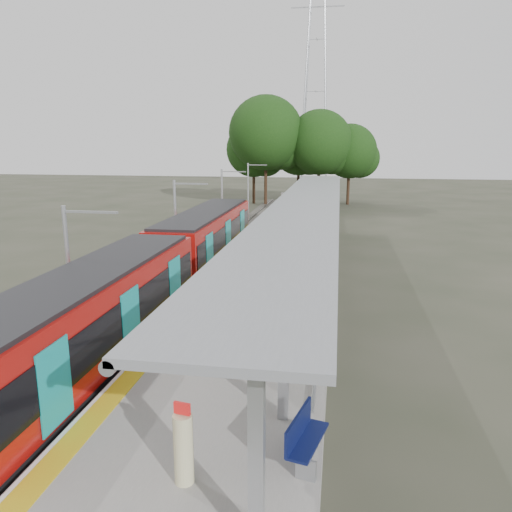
{
  "coord_description": "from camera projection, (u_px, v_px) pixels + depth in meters",
  "views": [
    {
      "loc": [
        3.14,
        -8.95,
        7.57
      ],
      "look_at": [
        -0.6,
        13.68,
        2.3
      ],
      "focal_mm": 35.0,
      "sensor_mm": 36.0,
      "label": 1
    }
  ],
  "objects": [
    {
      "name": "ground",
      "position": [
        181.0,
        500.0,
        10.8
      ],
      "size": [
        200.0,
        200.0,
        0.0
      ],
      "primitive_type": "plane",
      "color": "#474438",
      "rests_on": "ground"
    },
    {
      "name": "catenary_masts",
      "position": [
        177.0,
        223.0,
        29.41
      ],
      "size": [
        2.08,
        48.16,
        5.4
      ],
      "color": "#9EA0A5",
      "rests_on": "ground"
    },
    {
      "name": "trackbed",
      "position": [
        210.0,
        265.0,
        30.72
      ],
      "size": [
        3.0,
        70.0,
        0.24
      ],
      "primitive_type": "cube",
      "color": "#59544C",
      "rests_on": "ground"
    },
    {
      "name": "info_pillar_far",
      "position": [
        289.0,
        246.0,
        28.71
      ],
      "size": [
        0.37,
        0.37,
        1.66
      ],
      "rotation": [
        0.0,
        0.0,
        -0.33
      ],
      "color": "beige",
      "rests_on": "platform"
    },
    {
      "name": "info_pillar_near",
      "position": [
        184.0,
        448.0,
        9.71
      ],
      "size": [
        0.39,
        0.39,
        1.72
      ],
      "rotation": [
        0.0,
        0.0,
        -0.19
      ],
      "color": "beige",
      "rests_on": "platform"
    },
    {
      "name": "train",
      "position": [
        165.0,
        266.0,
        22.61
      ],
      "size": [
        2.74,
        27.6,
        3.62
      ],
      "color": "black",
      "rests_on": "ground"
    },
    {
      "name": "pylon",
      "position": [
        316.0,
        66.0,
        76.89
      ],
      "size": [
        8.0,
        4.0,
        38.0
      ],
      "primitive_type": null,
      "color": "#9EA0A5",
      "rests_on": "ground"
    },
    {
      "name": "litter_bin",
      "position": [
        297.0,
        270.0,
        24.51
      ],
      "size": [
        0.49,
        0.49,
        0.83
      ],
      "primitive_type": "cylinder",
      "rotation": [
        0.0,
        0.0,
        -0.23
      ],
      "color": "#9EA0A5",
      "rests_on": "platform"
    },
    {
      "name": "platform",
      "position": [
        283.0,
        262.0,
        29.92
      ],
      "size": [
        6.0,
        50.0,
        1.0
      ],
      "primitive_type": "cube",
      "color": "gray",
      "rests_on": "ground"
    },
    {
      "name": "bench_near",
      "position": [
        304.0,
        436.0,
        10.43
      ],
      "size": [
        0.84,
        1.64,
        1.07
      ],
      "rotation": [
        0.0,
        0.0,
        -0.24
      ],
      "color": "#0F174C",
      "rests_on": "platform"
    },
    {
      "name": "bench_mid",
      "position": [
        315.0,
        301.0,
        19.17
      ],
      "size": [
        1.12,
        1.75,
        1.15
      ],
      "rotation": [
        0.0,
        0.0,
        0.39
      ],
      "color": "#0F174C",
      "rests_on": "platform"
    },
    {
      "name": "tree_cluster",
      "position": [
        293.0,
        143.0,
        59.78
      ],
      "size": [
        18.22,
        13.19,
        12.9
      ],
      "color": "#382316",
      "rests_on": "ground"
    },
    {
      "name": "tactile_strip",
      "position": [
        241.0,
        252.0,
        30.21
      ],
      "size": [
        0.6,
        50.0,
        0.02
      ],
      "primitive_type": "cube",
      "color": "gold",
      "rests_on": "platform"
    },
    {
      "name": "canopy",
      "position": [
        307.0,
        210.0,
        25.17
      ],
      "size": [
        3.27,
        38.0,
        3.66
      ],
      "color": "#9EA0A5",
      "rests_on": "platform"
    },
    {
      "name": "bench_far",
      "position": [
        322.0,
        221.0,
        38.21
      ],
      "size": [
        0.82,
        1.75,
        1.15
      ],
      "rotation": [
        0.0,
        0.0,
        0.19
      ],
      "color": "#0F174C",
      "rests_on": "platform"
    },
    {
      "name": "end_fence",
      "position": [
        309.0,
        198.0,
        53.66
      ],
      "size": [
        6.0,
        0.1,
        1.2
      ],
      "primitive_type": "cube",
      "color": "#9EA0A5",
      "rests_on": "platform"
    }
  ]
}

